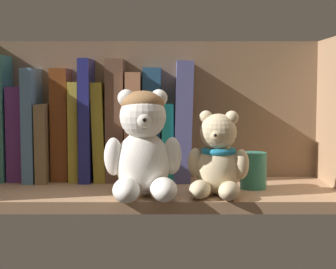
{
  "coord_description": "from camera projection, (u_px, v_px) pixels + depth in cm",
  "views": [
    {
      "loc": [
        2.54,
        -100.47,
        20.38
      ],
      "look_at": [
        2.22,
        0.0,
        11.82
      ],
      "focal_mm": 59.43,
      "sensor_mm": 36.0,
      "label": 1
    }
  ],
  "objects": [
    {
      "name": "book_11",
      "position": [
        169.0,
        142.0,
        1.11
      ],
      "size": [
        2.26,
        10.7,
        15.04
      ],
      "primitive_type": "cube",
      "color": "#23B8A6",
      "rests_on": "shelf_board"
    },
    {
      "name": "book_1",
      "position": [
        22.0,
        133.0,
        1.11
      ],
      "size": [
        3.19,
        10.09,
        18.43
      ],
      "primitive_type": "cube",
      "color": "#70348C",
      "rests_on": "shelf_board"
    },
    {
      "name": "teddy_bear_smaller",
      "position": [
        220.0,
        160.0,
        0.94
      ],
      "size": [
        10.99,
        11.3,
        14.45
      ],
      "color": "beige",
      "rests_on": "shelf_board"
    },
    {
      "name": "book_9",
      "position": [
        136.0,
        126.0,
        1.11
      ],
      "size": [
        3.24,
        14.06,
        21.23
      ],
      "primitive_type": "cube",
      "rotation": [
        0.0,
        0.02,
        0.0
      ],
      "color": "#B67754",
      "rests_on": "shelf_board"
    },
    {
      "name": "book_12",
      "position": [
        185.0,
        121.0,
        1.11
      ],
      "size": [
        3.89,
        12.7,
        23.48
      ],
      "primitive_type": "cube",
      "rotation": [
        0.0,
        0.03,
        0.0
      ],
      "color": "#525492",
      "rests_on": "shelf_board"
    },
    {
      "name": "book_0",
      "position": [
        7.0,
        118.0,
        1.11
      ],
      "size": [
        2.36,
        11.34,
        24.49
      ],
      "primitive_type": "cube",
      "color": "teal",
      "rests_on": "shelf_board"
    },
    {
      "name": "book_3",
      "position": [
        50.0,
        141.0,
        1.11
      ],
      "size": [
        2.18,
        14.92,
        15.09
      ],
      "primitive_type": "cube",
      "rotation": [
        0.0,
        -0.01,
        0.0
      ],
      "color": "olive",
      "rests_on": "shelf_board"
    },
    {
      "name": "shelf_board",
      "position": [
        156.0,
        193.0,
        1.02
      ],
      "size": [
        65.61,
        25.25,
        2.0
      ],
      "primitive_type": "cube",
      "color": "#A87F5B",
      "rests_on": "ground"
    },
    {
      "name": "book_10",
      "position": [
        153.0,
        124.0,
        1.11
      ],
      "size": [
        3.84,
        9.24,
        22.2
      ],
      "primitive_type": "cube",
      "rotation": [
        0.0,
        0.02,
        0.0
      ],
      "color": "navy",
      "rests_on": "shelf_board"
    },
    {
      "name": "book_5",
      "position": [
        79.0,
        131.0,
        1.11
      ],
      "size": [
        1.9,
        11.11,
        19.35
      ],
      "primitive_type": "cube",
      "rotation": [
        0.0,
        -0.0,
        0.0
      ],
      "color": "gold",
      "rests_on": "shelf_board"
    },
    {
      "name": "shelf_back_panel",
      "position": [
        157.0,
        115.0,
        1.14
      ],
      "size": [
        68.01,
        1.2,
        29.61
      ],
      "primitive_type": "cube",
      "color": "brown",
      "rests_on": "ground"
    },
    {
      "name": "book_6",
      "position": [
        90.0,
        120.0,
        1.11
      ],
      "size": [
        2.15,
        13.89,
        23.82
      ],
      "primitive_type": "cube",
      "rotation": [
        0.0,
        0.0,
        0.0
      ],
      "color": "navy",
      "rests_on": "shelf_board"
    },
    {
      "name": "book_7",
      "position": [
        103.0,
        131.0,
        1.11
      ],
      "size": [
        2.79,
        11.78,
        19.32
      ],
      "primitive_type": "cube",
      "rotation": [
        0.0,
        -0.03,
        0.0
      ],
      "color": "olive",
      "rests_on": "shelf_board"
    },
    {
      "name": "book_4",
      "position": [
        64.0,
        124.0,
        1.11
      ],
      "size": [
        3.27,
        9.15,
        22.01
      ],
      "primitive_type": "cube",
      "color": "brown",
      "rests_on": "shelf_board"
    },
    {
      "name": "pillar_candle",
      "position": [
        255.0,
        171.0,
        1.01
      ],
      "size": [
        4.79,
        4.79,
        6.6
      ],
      "primitive_type": "cylinder",
      "color": "#2D7A66",
      "rests_on": "shelf_board"
    },
    {
      "name": "book_2",
      "position": [
        37.0,
        124.0,
        1.11
      ],
      "size": [
        2.2,
        14.52,
        21.99
      ],
      "primitive_type": "cube",
      "color": "#5686B2",
      "rests_on": "shelf_board"
    },
    {
      "name": "teddy_bear_larger",
      "position": [
        145.0,
        146.0,
        0.93
      ],
      "size": [
        13.29,
        13.63,
        18.04
      ],
      "color": "white",
      "rests_on": "shelf_board"
    },
    {
      "name": "book_8",
      "position": [
        118.0,
        120.0,
        1.11
      ],
      "size": [
        3.44,
        11.54,
        23.8
      ],
      "primitive_type": "cube",
      "color": "brown",
      "rests_on": "shelf_board"
    }
  ]
}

